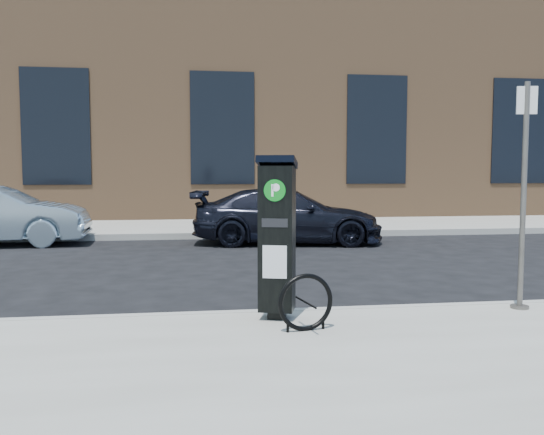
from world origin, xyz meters
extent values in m
plane|color=black|center=(0.00, 0.00, 0.00)|extent=(120.00, 120.00, 0.00)
cube|color=gray|center=(0.00, 14.00, 0.07)|extent=(60.00, 12.00, 0.15)
cube|color=#9E9B93|center=(0.00, -0.02, 0.07)|extent=(60.00, 0.12, 0.16)
cube|color=#9E9B93|center=(0.00, 8.02, 0.07)|extent=(60.00, 0.12, 0.16)
cube|color=brown|center=(0.00, 17.00, 4.00)|extent=(28.00, 10.00, 8.00)
cube|color=#59544C|center=(0.00, 17.00, 8.10)|extent=(28.00, 10.00, 0.30)
cube|color=black|center=(-5.00, 11.98, 3.00)|extent=(2.00, 0.06, 3.50)
cube|color=black|center=(0.00, 11.98, 3.00)|extent=(2.00, 0.06, 3.50)
cube|color=black|center=(5.00, 11.98, 3.00)|extent=(2.00, 0.06, 3.50)
cube|color=black|center=(10.00, 11.98, 3.00)|extent=(2.00, 0.06, 3.50)
cube|color=black|center=(-0.11, -0.35, 0.19)|extent=(0.22, 0.22, 0.09)
cube|color=black|center=(-0.11, -0.35, 0.99)|extent=(0.43, 0.40, 1.50)
cube|color=black|center=(-0.11, -0.35, 1.77)|extent=(0.47, 0.44, 0.14)
cylinder|color=#086616|center=(-0.16, -0.50, 1.49)|extent=(0.21, 0.08, 0.22)
cube|color=white|center=(-0.16, -0.50, 1.49)|extent=(0.08, 0.03, 0.12)
cube|color=silver|center=(-0.16, -0.50, 0.77)|extent=(0.24, 0.08, 0.34)
cube|color=black|center=(-0.16, -0.50, 1.16)|extent=(0.25, 0.08, 0.09)
cylinder|color=#56504B|center=(2.64, -0.30, 0.17)|extent=(0.20, 0.20, 0.03)
cylinder|color=#56504B|center=(2.64, -0.30, 1.40)|extent=(0.06, 0.06, 2.50)
cube|color=silver|center=(2.64, -0.30, 2.45)|extent=(0.22, 0.06, 0.30)
torus|color=black|center=(0.09, -0.85, 0.43)|extent=(0.56, 0.15, 0.56)
cylinder|color=black|center=(-0.09, -0.89, 0.21)|extent=(0.03, 0.03, 0.11)
cylinder|color=black|center=(0.27, -0.82, 0.21)|extent=(0.03, 0.03, 0.11)
imported|color=black|center=(1.20, 6.88, 0.63)|extent=(4.53, 2.30, 1.26)
camera|label=1|loc=(-0.98, -6.19, 1.69)|focal=38.00mm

